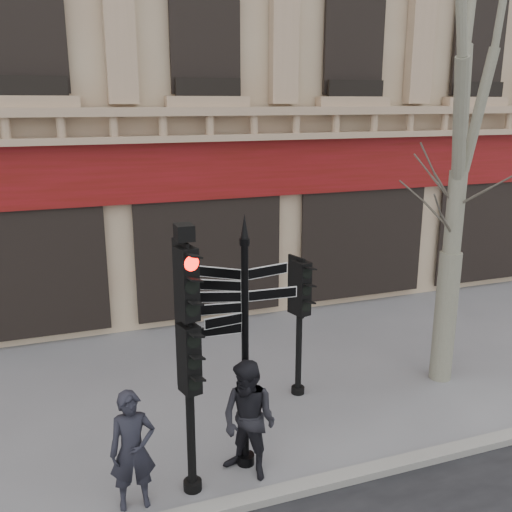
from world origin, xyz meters
The scene contains 7 objects.
ground centered at (0.00, 0.00, 0.00)m, with size 80.00×80.00×0.00m, color slate.
kerb centered at (0.00, -1.40, 0.06)m, with size 80.00×0.25×0.12m, color gray.
fingerpost centered at (-1.00, -0.55, 2.46)m, with size 1.84×1.84×3.67m.
traffic_signal_main centered at (-1.86, -0.85, 2.31)m, with size 0.46×0.38×3.65m.
traffic_signal_secondary centered at (0.55, 1.08, 1.72)m, with size 0.48×0.40×2.46m.
pedestrian_a centered at (-2.62, -0.89, 0.80)m, with size 0.59×0.38×1.61m, color black.
pedestrian_b centered at (-1.04, -0.81, 0.85)m, with size 0.83×0.64×1.70m, color black.
Camera 1 is at (-3.30, -7.33, 5.06)m, focal length 40.00 mm.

